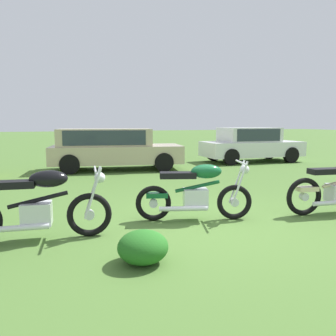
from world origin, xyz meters
TOP-DOWN VIEW (x-y plane):
  - ground_plane at (0.00, 0.00)m, footprint 120.00×120.00m
  - motorcycle_black at (-2.58, 0.23)m, footprint 2.11×0.67m
  - motorcycle_green at (-0.07, 0.27)m, footprint 1.90×0.94m
  - car_beige at (0.00, 6.84)m, footprint 4.71×2.62m
  - car_white at (5.94, 7.00)m, footprint 4.27×2.11m
  - shrub_low at (-1.45, -1.08)m, footprint 0.60×0.59m

SIDE VIEW (x-z plane):
  - ground_plane at x=0.00m, z-range 0.00..0.00m
  - shrub_low at x=-1.45m, z-range 0.00..0.39m
  - motorcycle_green at x=-0.07m, z-range -0.02..0.99m
  - motorcycle_black at x=-2.58m, z-range -0.02..1.00m
  - car_white at x=5.94m, z-range 0.08..1.51m
  - car_beige at x=0.00m, z-range 0.12..1.55m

